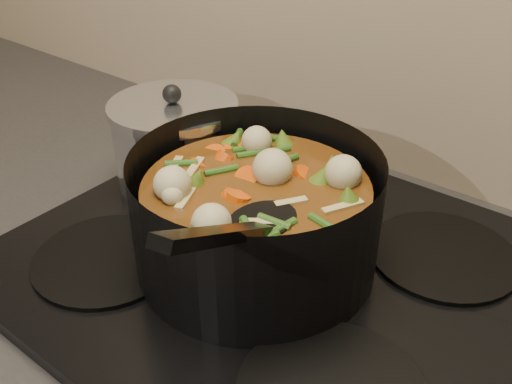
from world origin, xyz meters
The scene contains 3 objects.
stovetop centered at (0.00, 1.93, 0.92)m, with size 0.62×0.54×0.03m.
stockpot centered at (-0.02, 1.91, 1.00)m, with size 0.29×0.38×0.21m.
saucepan centered at (-0.23, 1.99, 0.99)m, with size 0.18×0.18×0.15m.
Camera 1 is at (0.32, 1.48, 1.37)m, focal length 40.00 mm.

